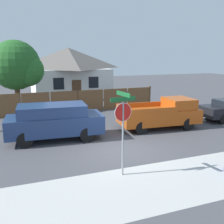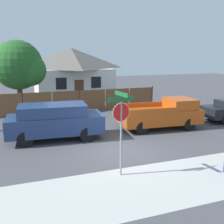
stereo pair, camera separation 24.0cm
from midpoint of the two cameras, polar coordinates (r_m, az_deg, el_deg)
ground_plane at (r=12.51m, az=0.75°, el=-8.21°), size 80.00×80.00×0.00m
sidewalk_strip at (r=9.54m, az=8.99°, el=-15.24°), size 36.00×3.20×0.01m
wooden_fence at (r=20.48m, az=-7.78°, el=2.31°), size 12.67×0.12×1.79m
house at (r=28.99m, az=-9.64°, el=8.80°), size 8.23×7.65×5.11m
oak_tree at (r=21.35m, az=-20.09°, el=9.32°), size 3.94×3.75×5.49m
red_suv at (r=14.02m, az=-12.89°, el=-1.85°), size 5.05×2.37×1.88m
orange_pickup at (r=16.16m, az=10.36°, el=-0.39°), size 4.97×2.40×1.79m
stop_sign at (r=9.36m, az=1.67°, el=-1.67°), size 1.01×0.91×3.13m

